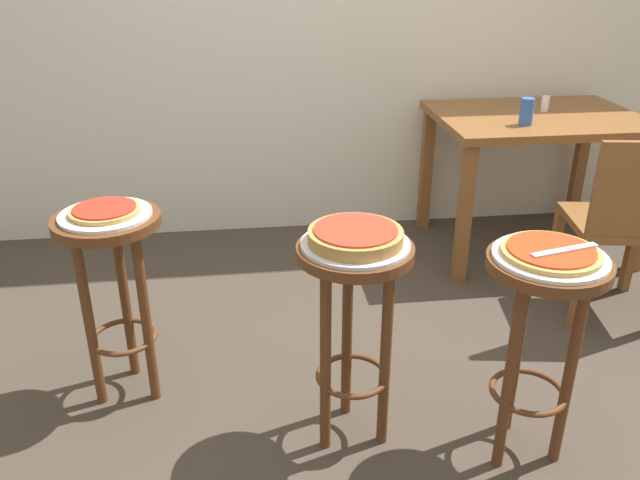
{
  "coord_description": "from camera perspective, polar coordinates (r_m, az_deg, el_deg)",
  "views": [
    {
      "loc": [
        -0.39,
        -1.94,
        1.56
      ],
      "look_at": [
        -0.15,
        0.01,
        0.64
      ],
      "focal_mm": 36.45,
      "sensor_mm": 36.0,
      "label": 1
    }
  ],
  "objects": [
    {
      "name": "pizza_middle",
      "position": [
        1.95,
        3.14,
        0.37
      ],
      "size": [
        0.29,
        0.29,
        0.05
      ],
      "color": "#B78442",
      "rests_on": "serving_plate_middle"
    },
    {
      "name": "condiment_shaker",
      "position": [
        3.61,
        19.16,
        11.23
      ],
      "size": [
        0.04,
        0.04,
        0.08
      ],
      "primitive_type": "cylinder",
      "color": "white",
      "rests_on": "dining_table"
    },
    {
      "name": "dining_table",
      "position": [
        3.57,
        18.38,
        8.72
      ],
      "size": [
        1.03,
        0.77,
        0.74
      ],
      "color": "brown",
      "rests_on": "ground_plane"
    },
    {
      "name": "stool_foreground",
      "position": [
        2.09,
        18.76,
        -6.37
      ],
      "size": [
        0.36,
        0.36,
        0.71
      ],
      "color": "#5B3319",
      "rests_on": "ground_plane"
    },
    {
      "name": "wooden_chair",
      "position": [
        3.05,
        25.14,
        1.49
      ],
      "size": [
        0.46,
        0.46,
        0.85
      ],
      "color": "brown",
      "rests_on": "ground_plane"
    },
    {
      "name": "ground_plane",
      "position": [
        2.52,
        3.45,
        -13.29
      ],
      "size": [
        6.0,
        6.0,
        0.0
      ],
      "primitive_type": "plane",
      "color": "#42382D"
    },
    {
      "name": "cup_near_edge",
      "position": [
        3.3,
        17.69,
        10.69
      ],
      "size": [
        0.06,
        0.06,
        0.13
      ],
      "primitive_type": "cylinder",
      "color": "#3360B2",
      "rests_on": "dining_table"
    },
    {
      "name": "serving_plate_leftside",
      "position": [
        2.28,
        -18.33,
        2.13
      ],
      "size": [
        0.31,
        0.31,
        0.01
      ],
      "primitive_type": "cylinder",
      "color": "silver",
      "rests_on": "stool_leftside"
    },
    {
      "name": "pizza_foreground",
      "position": [
        1.99,
        19.61,
        -0.99
      ],
      "size": [
        0.28,
        0.28,
        0.02
      ],
      "color": "tan",
      "rests_on": "serving_plate_foreground"
    },
    {
      "name": "serving_plate_foreground",
      "position": [
        1.99,
        19.55,
        -1.4
      ],
      "size": [
        0.33,
        0.33,
        0.01
      ],
      "primitive_type": "cylinder",
      "color": "white",
      "rests_on": "stool_foreground"
    },
    {
      "name": "stool_middle",
      "position": [
        2.05,
        2.99,
        -5.47
      ],
      "size": [
        0.36,
        0.36,
        0.71
      ],
      "color": "#5B3319",
      "rests_on": "ground_plane"
    },
    {
      "name": "serving_plate_middle",
      "position": [
        1.96,
        3.12,
        -0.39
      ],
      "size": [
        0.33,
        0.33,
        0.01
      ],
      "primitive_type": "cylinder",
      "color": "silver",
      "rests_on": "stool_middle"
    },
    {
      "name": "stool_leftside",
      "position": [
        2.36,
        -17.68,
        -2.37
      ],
      "size": [
        0.36,
        0.36,
        0.71
      ],
      "color": "#5B3319",
      "rests_on": "ground_plane"
    },
    {
      "name": "pizza_leftside",
      "position": [
        2.28,
        -18.38,
        2.5
      ],
      "size": [
        0.23,
        0.23,
        0.02
      ],
      "color": "tan",
      "rests_on": "serving_plate_leftside"
    },
    {
      "name": "pizza_server_knife",
      "position": [
        1.98,
        20.69,
        -0.82
      ],
      "size": [
        0.22,
        0.07,
        0.01
      ],
      "primitive_type": "cube",
      "rotation": [
        0.0,
        0.0,
        0.23
      ],
      "color": "silver",
      "rests_on": "pizza_foreground"
    }
  ]
}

